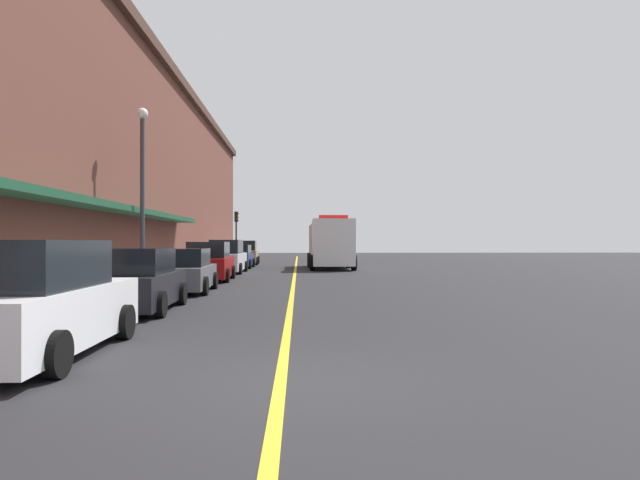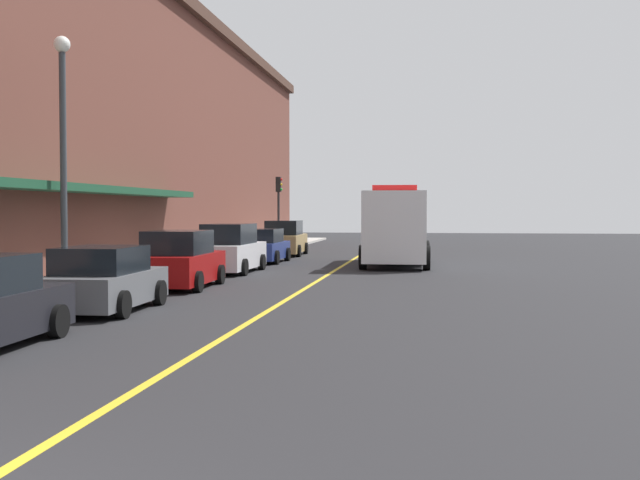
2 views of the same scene
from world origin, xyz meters
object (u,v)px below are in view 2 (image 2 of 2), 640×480
(box_truck, at_px, (397,228))
(parked_car_4, at_px, (230,250))
(parked_car_2, at_px, (104,281))
(traffic_light_near, at_px, (279,198))
(parked_car_3, at_px, (180,261))
(parking_meter_0, at_px, (201,244))
(street_lamp_left, at_px, (63,137))
(parked_car_6, at_px, (285,239))
(parking_meter_1, at_px, (151,251))
(parked_car_5, at_px, (261,247))

(box_truck, bearing_deg, parked_car_4, -51.38)
(parked_car_2, bearing_deg, traffic_light_near, 1.20)
(parked_car_3, distance_m, parking_meter_0, 7.20)
(street_lamp_left, relative_size, traffic_light_near, 1.61)
(parked_car_6, bearing_deg, parking_meter_1, 173.66)
(parking_meter_0, distance_m, street_lamp_left, 11.15)
(parked_car_2, bearing_deg, parked_car_6, -1.24)
(parked_car_5, bearing_deg, parked_car_2, -178.99)
(box_truck, height_order, parking_meter_0, box_truck)
(parked_car_4, bearing_deg, parked_car_2, -179.45)
(parked_car_5, distance_m, traffic_light_near, 10.96)
(parked_car_5, bearing_deg, parked_car_3, -178.93)
(parked_car_4, xyz_separation_m, street_lamp_left, (-2.04, -9.73, 3.51))
(parking_meter_1, bearing_deg, parked_car_6, 85.54)
(parked_car_2, relative_size, traffic_light_near, 0.98)
(parked_car_6, bearing_deg, parking_meter_0, 171.41)
(parked_car_3, height_order, parking_meter_1, parked_car_3)
(parking_meter_0, distance_m, parking_meter_1, 5.64)
(parked_car_3, distance_m, parked_car_4, 6.17)
(parking_meter_0, xyz_separation_m, parking_meter_1, (0.00, -5.64, 0.00))
(street_lamp_left, bearing_deg, parking_meter_1, 83.13)
(parked_car_2, bearing_deg, parked_car_5, -1.28)
(parked_car_6, distance_m, parking_meter_1, 16.75)
(parked_car_6, xyz_separation_m, box_truck, (6.37, -6.80, 0.77))
(parked_car_2, distance_m, parking_meter_0, 12.86)
(parked_car_4, relative_size, parking_meter_1, 3.61)
(parked_car_4, height_order, box_truck, box_truck)
(parking_meter_0, height_order, traffic_light_near, traffic_light_near)
(parked_car_4, relative_size, parked_car_6, 1.02)
(parked_car_4, xyz_separation_m, parking_meter_1, (-1.44, -4.75, 0.17))
(parked_car_5, xyz_separation_m, parked_car_6, (-0.06, 5.99, 0.13))
(street_lamp_left, bearing_deg, parked_car_3, 60.19)
(box_truck, xyz_separation_m, traffic_light_near, (-7.61, 11.43, 1.51))
(parked_car_2, distance_m, box_truck, 18.15)
(box_truck, bearing_deg, parking_meter_1, -38.68)
(parking_meter_1, xyz_separation_m, traffic_light_near, (0.06, 21.32, 2.10))
(parked_car_2, bearing_deg, parked_car_4, -1.52)
(parked_car_5, distance_m, parked_car_6, 5.99)
(parked_car_2, height_order, parked_car_3, parked_car_3)
(parked_car_6, height_order, street_lamp_left, street_lamp_left)
(parked_car_4, relative_size, street_lamp_left, 0.69)
(parked_car_2, height_order, box_truck, box_truck)
(parked_car_4, relative_size, traffic_light_near, 1.12)
(parked_car_5, bearing_deg, box_truck, -96.67)
(parked_car_5, xyz_separation_m, parking_meter_1, (-1.36, -10.71, 0.31))
(parked_car_6, bearing_deg, parked_car_3, 178.57)
(parking_meter_1, bearing_deg, parked_car_5, 82.77)
(parking_meter_1, bearing_deg, parked_car_4, 73.13)
(parked_car_4, relative_size, box_truck, 0.60)
(parked_car_3, xyz_separation_m, parked_car_4, (-0.00, 6.17, 0.05))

